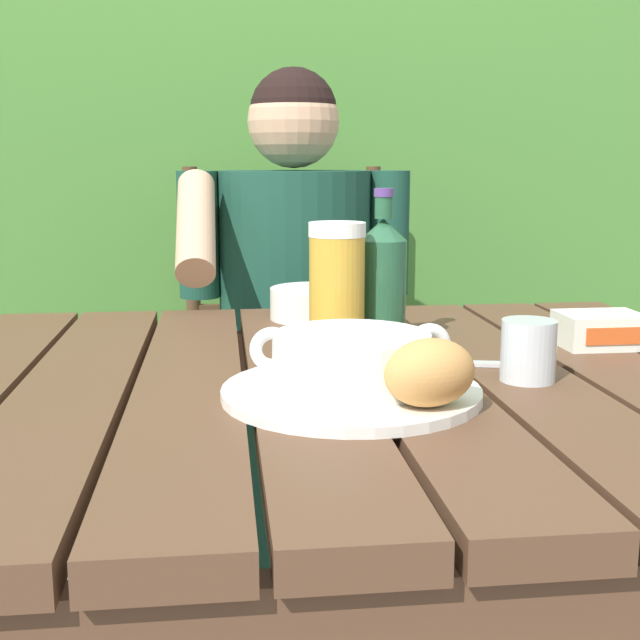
{
  "coord_description": "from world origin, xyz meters",
  "views": [
    {
      "loc": [
        -0.09,
        -1.0,
        1.01
      ],
      "look_at": [
        0.02,
        -0.01,
        0.82
      ],
      "focal_mm": 46.67,
      "sensor_mm": 36.0,
      "label": 1
    }
  ],
  "objects_px": {
    "chair_near_diner": "(289,386)",
    "water_glass_small": "(528,351)",
    "beer_bottle": "(383,279)",
    "table_knife": "(467,363)",
    "butter_tub": "(600,330)",
    "person_eating": "(295,308)",
    "diner_bowl": "(314,303)",
    "bread_roll": "(430,372)",
    "soup_bowl": "(351,359)",
    "beer_glass": "(337,287)",
    "serving_plate": "(351,392)"
  },
  "relations": [
    {
      "from": "serving_plate",
      "to": "water_glass_small",
      "type": "relative_size",
      "value": 3.93
    },
    {
      "from": "beer_bottle",
      "to": "table_knife",
      "type": "xyz_separation_m",
      "value": [
        0.08,
        -0.15,
        -0.09
      ]
    },
    {
      "from": "person_eating",
      "to": "table_knife",
      "type": "xyz_separation_m",
      "value": [
        0.16,
        -0.69,
        0.05
      ]
    },
    {
      "from": "soup_bowl",
      "to": "table_knife",
      "type": "xyz_separation_m",
      "value": [
        0.17,
        0.13,
        -0.04
      ]
    },
    {
      "from": "person_eating",
      "to": "butter_tub",
      "type": "xyz_separation_m",
      "value": [
        0.38,
        -0.6,
        0.07
      ]
    },
    {
      "from": "chair_near_diner",
      "to": "butter_tub",
      "type": "xyz_separation_m",
      "value": [
        0.38,
        -0.81,
        0.29
      ]
    },
    {
      "from": "beer_glass",
      "to": "table_knife",
      "type": "height_order",
      "value": "beer_glass"
    },
    {
      "from": "butter_tub",
      "to": "table_knife",
      "type": "bearing_deg",
      "value": -157.78
    },
    {
      "from": "butter_tub",
      "to": "table_knife",
      "type": "height_order",
      "value": "butter_tub"
    },
    {
      "from": "chair_near_diner",
      "to": "serving_plate",
      "type": "relative_size",
      "value": 3.41
    },
    {
      "from": "person_eating",
      "to": "serving_plate",
      "type": "relative_size",
      "value": 4.11
    },
    {
      "from": "bread_roll",
      "to": "diner_bowl",
      "type": "relative_size",
      "value": 0.85
    },
    {
      "from": "beer_glass",
      "to": "butter_tub",
      "type": "relative_size",
      "value": 1.55
    },
    {
      "from": "serving_plate",
      "to": "bread_roll",
      "type": "bearing_deg",
      "value": -49.4
    },
    {
      "from": "person_eating",
      "to": "serving_plate",
      "type": "distance_m",
      "value": 0.82
    },
    {
      "from": "diner_bowl",
      "to": "table_knife",
      "type": "bearing_deg",
      "value": -65.46
    },
    {
      "from": "butter_tub",
      "to": "chair_near_diner",
      "type": "bearing_deg",
      "value": 115.32
    },
    {
      "from": "serving_plate",
      "to": "diner_bowl",
      "type": "bearing_deg",
      "value": 88.57
    },
    {
      "from": "bread_roll",
      "to": "beer_bottle",
      "type": "xyz_separation_m",
      "value": [
        0.02,
        0.35,
        0.05
      ]
    },
    {
      "from": "table_knife",
      "to": "bread_roll",
      "type": "bearing_deg",
      "value": -116.49
    },
    {
      "from": "soup_bowl",
      "to": "butter_tub",
      "type": "relative_size",
      "value": 1.96
    },
    {
      "from": "table_knife",
      "to": "water_glass_small",
      "type": "bearing_deg",
      "value": -57.51
    },
    {
      "from": "beer_bottle",
      "to": "serving_plate",
      "type": "bearing_deg",
      "value": -107.79
    },
    {
      "from": "serving_plate",
      "to": "soup_bowl",
      "type": "xyz_separation_m",
      "value": [
        -0.0,
        0.0,
        0.04
      ]
    },
    {
      "from": "table_knife",
      "to": "butter_tub",
      "type": "bearing_deg",
      "value": 22.22
    },
    {
      "from": "table_knife",
      "to": "beer_bottle",
      "type": "bearing_deg",
      "value": 119.55
    },
    {
      "from": "water_glass_small",
      "to": "diner_bowl",
      "type": "relative_size",
      "value": 0.5
    },
    {
      "from": "chair_near_diner",
      "to": "water_glass_small",
      "type": "distance_m",
      "value": 1.05
    },
    {
      "from": "table_knife",
      "to": "person_eating",
      "type": "bearing_deg",
      "value": 103.24
    },
    {
      "from": "person_eating",
      "to": "beer_bottle",
      "type": "relative_size",
      "value": 5.36
    },
    {
      "from": "beer_glass",
      "to": "water_glass_small",
      "type": "distance_m",
      "value": 0.29
    },
    {
      "from": "person_eating",
      "to": "water_glass_small",
      "type": "relative_size",
      "value": 16.12
    },
    {
      "from": "bread_roll",
      "to": "table_knife",
      "type": "distance_m",
      "value": 0.24
    },
    {
      "from": "beer_bottle",
      "to": "soup_bowl",
      "type": "bearing_deg",
      "value": -107.79
    },
    {
      "from": "person_eating",
      "to": "chair_near_diner",
      "type": "bearing_deg",
      "value": 89.17
    },
    {
      "from": "person_eating",
      "to": "butter_tub",
      "type": "bearing_deg",
      "value": -57.44
    },
    {
      "from": "person_eating",
      "to": "beer_glass",
      "type": "bearing_deg",
      "value": -89.24
    },
    {
      "from": "butter_tub",
      "to": "table_knife",
      "type": "relative_size",
      "value": 0.75
    },
    {
      "from": "table_knife",
      "to": "beer_glass",
      "type": "bearing_deg",
      "value": 144.14
    },
    {
      "from": "person_eating",
      "to": "table_knife",
      "type": "relative_size",
      "value": 7.74
    },
    {
      "from": "bread_roll",
      "to": "soup_bowl",
      "type": "bearing_deg",
      "value": 130.6
    },
    {
      "from": "bread_roll",
      "to": "beer_bottle",
      "type": "bearing_deg",
      "value": 86.93
    },
    {
      "from": "beer_bottle",
      "to": "butter_tub",
      "type": "bearing_deg",
      "value": -10.69
    },
    {
      "from": "water_glass_small",
      "to": "diner_bowl",
      "type": "xyz_separation_m",
      "value": [
        -0.21,
        0.43,
        -0.01
      ]
    },
    {
      "from": "person_eating",
      "to": "soup_bowl",
      "type": "height_order",
      "value": "person_eating"
    },
    {
      "from": "chair_near_diner",
      "to": "diner_bowl",
      "type": "distance_m",
      "value": 0.62
    },
    {
      "from": "table_knife",
      "to": "diner_bowl",
      "type": "relative_size",
      "value": 1.04
    },
    {
      "from": "beer_glass",
      "to": "table_knife",
      "type": "xyz_separation_m",
      "value": [
        0.16,
        -0.11,
        -0.09
      ]
    },
    {
      "from": "water_glass_small",
      "to": "serving_plate",
      "type": "bearing_deg",
      "value": -168.15
    },
    {
      "from": "person_eating",
      "to": "beer_bottle",
      "type": "height_order",
      "value": "person_eating"
    }
  ]
}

